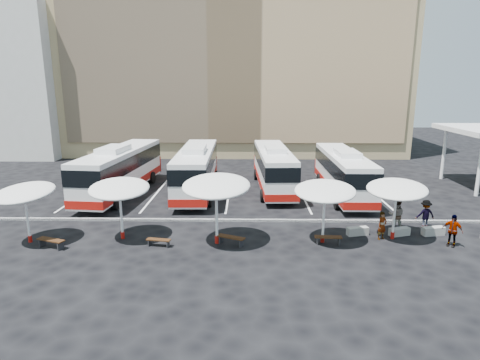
{
  "coord_description": "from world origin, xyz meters",
  "views": [
    {
      "loc": [
        1.49,
        -24.49,
        8.79
      ],
      "look_at": [
        1.0,
        3.0,
        2.2
      ],
      "focal_mm": 30.0,
      "sensor_mm": 36.0,
      "label": 1
    }
  ],
  "objects_px": {
    "wood_bench_0": "(51,241)",
    "passenger_1": "(397,215)",
    "passenger_3": "(425,214)",
    "bus_3": "(343,171)",
    "sunshade_1": "(119,189)",
    "bus_2": "(273,167)",
    "sunshade_0": "(24,193)",
    "wood_bench_2": "(231,238)",
    "wood_bench_3": "(328,238)",
    "conc_bench_0": "(357,231)",
    "sunshade_2": "(216,186)",
    "bus_0": "(121,169)",
    "passenger_2": "(452,230)",
    "passenger_0": "(382,226)",
    "conc_bench_2": "(433,231)",
    "wood_bench_1": "(159,241)",
    "bus_1": "(197,168)",
    "sunshade_4": "(397,189)",
    "sunshade_3": "(325,191)",
    "conc_bench_1": "(399,232)"
  },
  "relations": [
    {
      "from": "wood_bench_0",
      "to": "passenger_1",
      "type": "distance_m",
      "value": 20.25
    },
    {
      "from": "passenger_1",
      "to": "passenger_3",
      "type": "xyz_separation_m",
      "value": [
        1.9,
        0.36,
        -0.05
      ]
    },
    {
      "from": "bus_3",
      "to": "passenger_1",
      "type": "relative_size",
      "value": 6.27
    },
    {
      "from": "bus_3",
      "to": "sunshade_1",
      "type": "relative_size",
      "value": 2.97
    },
    {
      "from": "bus_2",
      "to": "bus_3",
      "type": "height_order",
      "value": "bus_2"
    },
    {
      "from": "sunshade_0",
      "to": "wood_bench_2",
      "type": "relative_size",
      "value": 2.58
    },
    {
      "from": "wood_bench_3",
      "to": "passenger_3",
      "type": "relative_size",
      "value": 0.84
    },
    {
      "from": "sunshade_0",
      "to": "conc_bench_0",
      "type": "bearing_deg",
      "value": 4.35
    },
    {
      "from": "sunshade_1",
      "to": "sunshade_2",
      "type": "relative_size",
      "value": 0.97
    },
    {
      "from": "bus_0",
      "to": "passenger_2",
      "type": "relative_size",
      "value": 7.09
    },
    {
      "from": "conc_bench_0",
      "to": "passenger_0",
      "type": "xyz_separation_m",
      "value": [
        1.21,
        -0.62,
        0.59
      ]
    },
    {
      "from": "wood_bench_0",
      "to": "passenger_2",
      "type": "bearing_deg",
      "value": 1.69
    },
    {
      "from": "conc_bench_2",
      "to": "passenger_0",
      "type": "xyz_separation_m",
      "value": [
        -3.31,
        -0.7,
        0.58
      ]
    },
    {
      "from": "sunshade_2",
      "to": "wood_bench_1",
      "type": "distance_m",
      "value": 4.44
    },
    {
      "from": "bus_0",
      "to": "conc_bench_0",
      "type": "relative_size",
      "value": 10.18
    },
    {
      "from": "bus_1",
      "to": "bus_3",
      "type": "bearing_deg",
      "value": -4.03
    },
    {
      "from": "bus_1",
      "to": "wood_bench_3",
      "type": "distance_m",
      "value": 14.21
    },
    {
      "from": "bus_3",
      "to": "passenger_3",
      "type": "xyz_separation_m",
      "value": [
        3.38,
        -7.74,
        -1.03
      ]
    },
    {
      "from": "bus_0",
      "to": "sunshade_4",
      "type": "height_order",
      "value": "bus_0"
    },
    {
      "from": "bus_1",
      "to": "wood_bench_3",
      "type": "height_order",
      "value": "bus_1"
    },
    {
      "from": "bus_2",
      "to": "sunshade_2",
      "type": "distance_m",
      "value": 12.98
    },
    {
      "from": "sunshade_3",
      "to": "passenger_2",
      "type": "relative_size",
      "value": 2.27
    },
    {
      "from": "sunshade_2",
      "to": "passenger_0",
      "type": "bearing_deg",
      "value": 4.72
    },
    {
      "from": "sunshade_4",
      "to": "passenger_1",
      "type": "height_order",
      "value": "sunshade_4"
    },
    {
      "from": "sunshade_3",
      "to": "wood_bench_1",
      "type": "xyz_separation_m",
      "value": [
        -9.23,
        -0.78,
        -2.69
      ]
    },
    {
      "from": "sunshade_4",
      "to": "passenger_3",
      "type": "bearing_deg",
      "value": 34.69
    },
    {
      "from": "bus_2",
      "to": "wood_bench_2",
      "type": "bearing_deg",
      "value": -106.84
    },
    {
      "from": "wood_bench_1",
      "to": "passenger_2",
      "type": "bearing_deg",
      "value": 1.13
    },
    {
      "from": "sunshade_1",
      "to": "conc_bench_2",
      "type": "height_order",
      "value": "sunshade_1"
    },
    {
      "from": "bus_0",
      "to": "wood_bench_1",
      "type": "distance_m",
      "value": 12.37
    },
    {
      "from": "bus_0",
      "to": "sunshade_0",
      "type": "height_order",
      "value": "bus_0"
    },
    {
      "from": "bus_1",
      "to": "conc_bench_2",
      "type": "height_order",
      "value": "bus_1"
    },
    {
      "from": "sunshade_4",
      "to": "conc_bench_0",
      "type": "height_order",
      "value": "sunshade_4"
    },
    {
      "from": "conc_bench_0",
      "to": "sunshade_2",
      "type": "bearing_deg",
      "value": -170.4
    },
    {
      "from": "bus_0",
      "to": "conc_bench_1",
      "type": "distance_m",
      "value": 21.51
    },
    {
      "from": "passenger_2",
      "to": "bus_1",
      "type": "bearing_deg",
      "value": -174.17
    },
    {
      "from": "wood_bench_0",
      "to": "wood_bench_3",
      "type": "relative_size",
      "value": 1.11
    },
    {
      "from": "conc_bench_0",
      "to": "conc_bench_1",
      "type": "xyz_separation_m",
      "value": [
        2.48,
        -0.02,
        -0.01
      ]
    },
    {
      "from": "bus_3",
      "to": "sunshade_3",
      "type": "height_order",
      "value": "bus_3"
    },
    {
      "from": "bus_1",
      "to": "conc_bench_1",
      "type": "xyz_separation_m",
      "value": [
        13.26,
        -9.64,
        -1.8
      ]
    },
    {
      "from": "bus_3",
      "to": "wood_bench_2",
      "type": "xyz_separation_m",
      "value": [
        -8.62,
        -10.65,
        -1.56
      ]
    },
    {
      "from": "bus_0",
      "to": "bus_2",
      "type": "distance_m",
      "value": 12.7
    },
    {
      "from": "bus_1",
      "to": "sunshade_3",
      "type": "xyz_separation_m",
      "value": [
        8.5,
        -10.76,
        0.98
      ]
    },
    {
      "from": "sunshade_0",
      "to": "wood_bench_0",
      "type": "relative_size",
      "value": 2.48
    },
    {
      "from": "bus_3",
      "to": "conc_bench_0",
      "type": "bearing_deg",
      "value": -96.92
    },
    {
      "from": "sunshade_4",
      "to": "passenger_3",
      "type": "xyz_separation_m",
      "value": [
        2.6,
        1.8,
        -2.07
      ]
    },
    {
      "from": "bus_3",
      "to": "sunshade_0",
      "type": "distance_m",
      "value": 22.68
    },
    {
      "from": "sunshade_2",
      "to": "wood_bench_0",
      "type": "height_order",
      "value": "sunshade_2"
    },
    {
      "from": "bus_0",
      "to": "wood_bench_2",
      "type": "relative_size",
      "value": 7.98
    },
    {
      "from": "sunshade_0",
      "to": "sunshade_3",
      "type": "xyz_separation_m",
      "value": [
        16.7,
        0.31,
        0.1
      ]
    }
  ]
}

